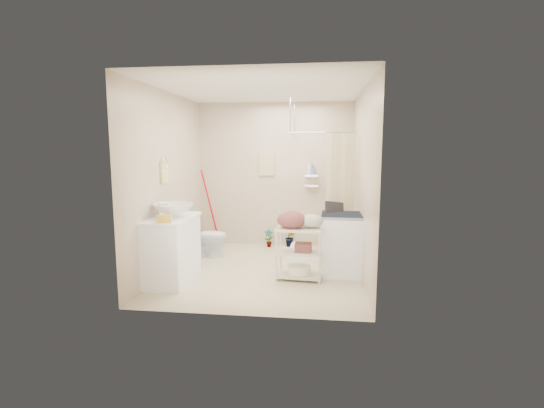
% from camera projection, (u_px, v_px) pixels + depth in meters
% --- Properties ---
extents(floor, '(3.20, 3.20, 0.00)m').
position_uv_depth(floor, '(263.00, 270.00, 5.81)').
color(floor, beige).
rests_on(floor, ground).
extents(ceiling, '(2.80, 3.20, 0.04)m').
position_uv_depth(ceiling, '(262.00, 89.00, 5.44)').
color(ceiling, silver).
rests_on(ceiling, ground).
extents(wall_back, '(2.80, 0.04, 2.60)m').
position_uv_depth(wall_back, '(275.00, 175.00, 7.20)').
color(wall_back, '#C6B399').
rests_on(wall_back, ground).
extents(wall_front, '(2.80, 0.04, 2.60)m').
position_uv_depth(wall_front, '(241.00, 196.00, 4.05)').
color(wall_front, '#C6B399').
rests_on(wall_front, ground).
extents(wall_left, '(0.04, 3.20, 2.60)m').
position_uv_depth(wall_left, '(169.00, 182.00, 5.79)').
color(wall_left, '#C6B399').
rests_on(wall_left, ground).
extents(wall_right, '(0.04, 3.20, 2.60)m').
position_uv_depth(wall_right, '(362.00, 184.00, 5.46)').
color(wall_right, '#C6B399').
rests_on(wall_right, ground).
extents(vanity, '(0.56, 1.00, 0.88)m').
position_uv_depth(vanity, '(172.00, 249.00, 5.30)').
color(vanity, white).
rests_on(vanity, ground).
extents(sink, '(0.58, 0.58, 0.18)m').
position_uv_depth(sink, '(174.00, 210.00, 5.24)').
color(sink, silver).
rests_on(sink, vanity).
extents(counter_basket, '(0.19, 0.16, 0.09)m').
position_uv_depth(counter_basket, '(165.00, 219.00, 4.87)').
color(counter_basket, gold).
rests_on(counter_basket, vanity).
extents(floor_basket, '(0.23, 0.18, 0.13)m').
position_uv_depth(floor_basket, '(169.00, 284.00, 5.04)').
color(floor_basket, yellow).
rests_on(floor_basket, ground).
extents(toilet, '(0.68, 0.41, 0.67)m').
position_uv_depth(toilet, '(207.00, 236.00, 6.54)').
color(toilet, silver).
rests_on(toilet, ground).
extents(mop, '(0.15, 0.15, 1.38)m').
position_uv_depth(mop, '(208.00, 207.00, 7.32)').
color(mop, red).
rests_on(mop, ground).
extents(potted_plant_a, '(0.19, 0.15, 0.33)m').
position_uv_depth(potted_plant_a, '(269.00, 238.00, 7.16)').
color(potted_plant_a, '#9A432F').
rests_on(potted_plant_a, ground).
extents(potted_plant_b, '(0.21, 0.18, 0.35)m').
position_uv_depth(potted_plant_b, '(290.00, 237.00, 7.19)').
color(potted_plant_b, maroon).
rests_on(potted_plant_b, ground).
extents(hanging_towel, '(0.28, 0.03, 0.42)m').
position_uv_depth(hanging_towel, '(267.00, 164.00, 7.17)').
color(hanging_towel, '#D0BF8D').
rests_on(hanging_towel, wall_back).
extents(towel_ring, '(0.04, 0.22, 0.34)m').
position_uv_depth(towel_ring, '(164.00, 171.00, 5.57)').
color(towel_ring, '#E2D180').
rests_on(towel_ring, wall_left).
extents(tp_holder, '(0.08, 0.12, 0.14)m').
position_uv_depth(tp_holder, '(174.00, 220.00, 5.91)').
color(tp_holder, silver).
rests_on(tp_holder, wall_left).
extents(shower, '(1.10, 1.10, 2.10)m').
position_uv_depth(shower, '(322.00, 193.00, 6.59)').
color(shower, white).
rests_on(shower, ground).
extents(shampoo_bottle_a, '(0.10, 0.10, 0.25)m').
position_uv_depth(shampoo_bottle_a, '(309.00, 167.00, 7.01)').
color(shampoo_bottle_a, silver).
rests_on(shampoo_bottle_a, shower).
extents(shampoo_bottle_b, '(0.10, 0.10, 0.18)m').
position_uv_depth(shampoo_bottle_b, '(313.00, 169.00, 7.04)').
color(shampoo_bottle_b, '#4D6BAF').
rests_on(shampoo_bottle_b, shower).
extents(washing_machine, '(0.61, 0.63, 0.87)m').
position_uv_depth(washing_machine, '(342.00, 244.00, 5.62)').
color(washing_machine, white).
rests_on(washing_machine, ground).
extents(laundry_rack, '(0.65, 0.42, 0.86)m').
position_uv_depth(laundry_rack, '(299.00, 248.00, 5.38)').
color(laundry_rack, beige).
rests_on(laundry_rack, ground).
extents(ironing_board, '(0.31, 0.22, 1.06)m').
position_uv_depth(ironing_board, '(335.00, 236.00, 5.66)').
color(ironing_board, black).
rests_on(ironing_board, ground).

